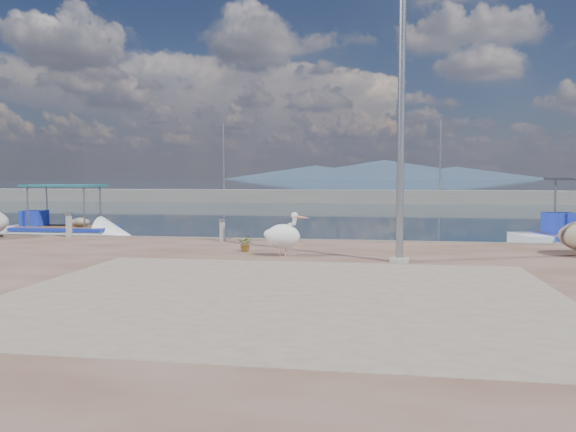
% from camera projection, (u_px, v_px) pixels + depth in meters
% --- Properties ---
extents(ground, '(1400.00, 1400.00, 0.00)m').
position_uv_depth(ground, '(261.00, 287.00, 12.26)').
color(ground, '#162635').
rests_on(ground, ground).
extents(quay, '(44.00, 22.00, 0.50)m').
position_uv_depth(quay, '(151.00, 368.00, 6.34)').
color(quay, '#513323').
rests_on(quay, ground).
extents(quay_patch, '(9.00, 7.00, 0.01)m').
position_uv_depth(quay_patch, '(283.00, 294.00, 9.12)').
color(quay_patch, gray).
rests_on(quay_patch, quay).
extents(breakwater, '(120.00, 2.20, 7.50)m').
position_uv_depth(breakwater, '(350.00, 196.00, 51.62)').
color(breakwater, gray).
rests_on(breakwater, ground).
extents(mountains, '(370.00, 280.00, 22.00)m').
position_uv_depth(mountains, '(380.00, 171.00, 651.18)').
color(mountains, '#28384C').
rests_on(mountains, ground).
extents(boat_left, '(5.16, 1.81, 2.47)m').
position_uv_depth(boat_left, '(64.00, 234.00, 21.63)').
color(boat_left, white).
rests_on(boat_left, ground).
extents(pelican, '(1.13, 0.64, 1.07)m').
position_uv_depth(pelican, '(284.00, 235.00, 13.45)').
color(pelican, tan).
rests_on(pelican, quay).
extents(lamp_post, '(0.44, 0.96, 7.00)m').
position_uv_depth(lamp_post, '(401.00, 114.00, 12.36)').
color(lamp_post, gray).
rests_on(lamp_post, quay).
extents(bollard_near, '(0.22, 0.22, 0.67)m').
position_uv_depth(bollard_near, '(222.00, 229.00, 16.66)').
color(bollard_near, gray).
rests_on(bollard_near, quay).
extents(bollard_far, '(0.26, 0.26, 0.78)m').
position_uv_depth(bollard_far, '(69.00, 224.00, 17.74)').
color(bollard_far, gray).
rests_on(bollard_far, quay).
extents(potted_plant, '(0.42, 0.38, 0.42)m').
position_uv_depth(potted_plant, '(246.00, 243.00, 14.32)').
color(potted_plant, '#33722D').
rests_on(potted_plant, quay).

